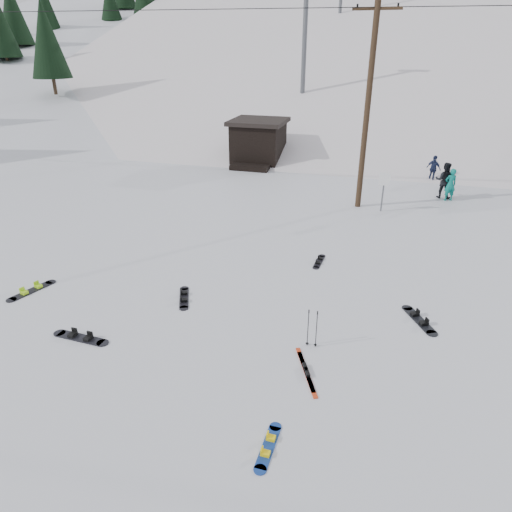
# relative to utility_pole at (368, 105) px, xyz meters

# --- Properties ---
(ground) EXTENTS (200.00, 200.00, 0.00)m
(ground) POSITION_rel_utility_pole_xyz_m (-2.00, -14.00, -4.68)
(ground) COLOR silver
(ground) RESTS_ON ground
(ski_slope) EXTENTS (60.00, 85.24, 65.97)m
(ski_slope) POSITION_rel_utility_pole_xyz_m (-2.00, 41.00, -16.68)
(ski_slope) COLOR white
(ski_slope) RESTS_ON ground
(ridge_left) EXTENTS (47.54, 95.03, 58.38)m
(ridge_left) POSITION_rel_utility_pole_xyz_m (-38.00, 34.00, -15.68)
(ridge_left) COLOR silver
(ridge_left) RESTS_ON ground
(treeline_left) EXTENTS (20.00, 64.00, 10.00)m
(treeline_left) POSITION_rel_utility_pole_xyz_m (-36.00, 26.00, -4.68)
(treeline_left) COLOR black
(treeline_left) RESTS_ON ground
(treeline_crest) EXTENTS (50.00, 6.00, 10.00)m
(treeline_crest) POSITION_rel_utility_pole_xyz_m (-2.00, 72.00, -4.68)
(treeline_crest) COLOR black
(treeline_crest) RESTS_ON ski_slope
(utility_pole) EXTENTS (2.00, 0.26, 9.00)m
(utility_pole) POSITION_rel_utility_pole_xyz_m (0.00, 0.00, 0.00)
(utility_pole) COLOR #3A2819
(utility_pole) RESTS_ON ground
(trail_sign) EXTENTS (0.50, 0.09, 1.85)m
(trail_sign) POSITION_rel_utility_pole_xyz_m (1.10, -0.42, -3.41)
(trail_sign) COLOR #595B60
(trail_sign) RESTS_ON ground
(lift_hut) EXTENTS (3.40, 4.10, 2.75)m
(lift_hut) POSITION_rel_utility_pole_xyz_m (-7.00, 6.94, -3.32)
(lift_hut) COLOR black
(lift_hut) RESTS_ON ground
(lift_tower_near) EXTENTS (2.20, 0.36, 8.00)m
(lift_tower_near) POSITION_rel_utility_pole_xyz_m (-6.00, 16.00, 3.18)
(lift_tower_near) COLOR #595B60
(lift_tower_near) RESTS_ON ski_slope
(hero_snowboard) EXTENTS (0.27, 1.34, 0.09)m
(hero_snowboard) POSITION_rel_utility_pole_xyz_m (-0.41, -15.16, -4.66)
(hero_snowboard) COLOR #173B96
(hero_snowboard) RESTS_ON ground
(hero_skis) EXTENTS (0.86, 1.74, 0.10)m
(hero_skis) POSITION_rel_utility_pole_xyz_m (-0.11, -12.72, -4.65)
(hero_skis) COLOR #B02F12
(hero_skis) RESTS_ON ground
(ski_poles) EXTENTS (0.30, 0.08, 1.08)m
(ski_poles) POSITION_rel_utility_pole_xyz_m (-0.18, -11.66, -4.13)
(ski_poles) COLOR black
(ski_poles) RESTS_ON ground
(board_scatter_a) EXTENTS (1.70, 0.38, 0.12)m
(board_scatter_a) POSITION_rel_utility_pole_xyz_m (-6.16, -13.08, -4.65)
(board_scatter_a) COLOR black
(board_scatter_a) RESTS_ON ground
(board_scatter_b) EXTENTS (0.76, 1.38, 0.10)m
(board_scatter_b) POSITION_rel_utility_pole_xyz_m (-4.39, -10.36, -4.65)
(board_scatter_b) COLOR black
(board_scatter_b) RESTS_ON ground
(board_scatter_c) EXTENTS (0.71, 1.62, 0.12)m
(board_scatter_c) POSITION_rel_utility_pole_xyz_m (-9.24, -11.32, -4.65)
(board_scatter_c) COLOR black
(board_scatter_c) RESTS_ON ground
(board_scatter_d) EXTENTS (0.95, 1.48, 0.12)m
(board_scatter_d) POSITION_rel_utility_pole_xyz_m (2.56, -9.61, -4.65)
(board_scatter_d) COLOR black
(board_scatter_d) RESTS_ON ground
(board_scatter_f) EXTENTS (0.30, 1.28, 0.09)m
(board_scatter_f) POSITION_rel_utility_pole_xyz_m (-0.79, -6.63, -4.66)
(board_scatter_f) COLOR black
(board_scatter_f) RESTS_ON ground
(skier_teal) EXTENTS (0.69, 0.58, 1.61)m
(skier_teal) POSITION_rel_utility_pole_xyz_m (4.23, 2.16, -3.87)
(skier_teal) COLOR #0B7468
(skier_teal) RESTS_ON ground
(skier_dark) EXTENTS (0.98, 0.82, 1.80)m
(skier_dark) POSITION_rel_utility_pole_xyz_m (3.96, 2.54, -3.78)
(skier_dark) COLOR black
(skier_dark) RESTS_ON ground
(skier_navy) EXTENTS (0.91, 0.80, 1.47)m
(skier_navy) POSITION_rel_utility_pole_xyz_m (3.65, 5.54, -3.95)
(skier_navy) COLOR #1A2342
(skier_navy) RESTS_ON ground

